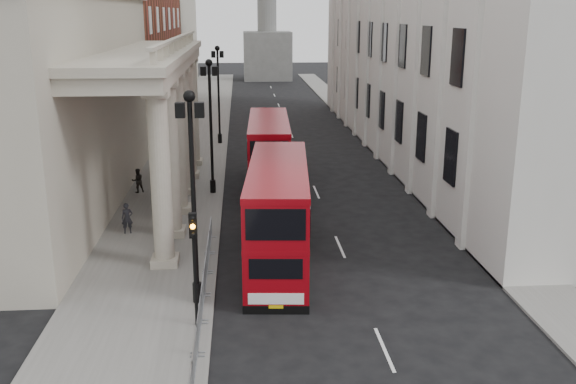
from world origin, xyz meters
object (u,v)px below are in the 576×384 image
object	(u,v)px
traffic_light	(194,249)
bus_far	(269,152)
lamp_post_north	(218,88)
pedestrian_b	(138,180)
lamp_post_south	(193,185)
bus_near	(278,213)
pedestrian_a	(127,218)
lamp_post_mid	(211,117)
pedestrian_c	(160,186)

from	to	relation	value
traffic_light	bus_far	world-z (taller)	bus_far
lamp_post_north	pedestrian_b	xyz separation A→B (m)	(-4.73, -15.64, -4.02)
lamp_post_south	pedestrian_b	distance (m)	17.50
bus_near	pedestrian_a	distance (m)	8.83
lamp_post_mid	pedestrian_c	world-z (taller)	lamp_post_mid
pedestrian_c	lamp_post_north	bearing A→B (deg)	90.77
lamp_post_south	traffic_light	bearing A→B (deg)	-87.16
lamp_post_south	lamp_post_north	distance (m)	32.00
lamp_post_north	lamp_post_south	bearing A→B (deg)	-90.00
lamp_post_mid	pedestrian_a	size ratio (longest dim) A/B	5.24
lamp_post_mid	bus_far	bearing A→B (deg)	20.31
lamp_post_mid	traffic_light	size ratio (longest dim) A/B	1.93
pedestrian_a	bus_near	bearing A→B (deg)	-40.81
bus_far	pedestrian_c	xyz separation A→B (m)	(-6.75, -2.82, -1.39)
lamp_post_mid	pedestrian_c	bearing A→B (deg)	-154.65
lamp_post_south	pedestrian_a	world-z (taller)	lamp_post_south
lamp_post_north	bus_far	xyz separation A→B (m)	(3.63, -14.66, -2.55)
lamp_post_mid	pedestrian_b	size ratio (longest dim) A/B	5.38
lamp_post_south	lamp_post_north	world-z (taller)	same
lamp_post_mid	pedestrian_a	bearing A→B (deg)	-118.72
traffic_light	lamp_post_mid	bearing A→B (deg)	90.32
bus_far	pedestrian_a	distance (m)	11.82
traffic_light	pedestrian_b	xyz separation A→B (m)	(-4.83, 18.38, -2.21)
traffic_light	pedestrian_a	xyz separation A→B (m)	(-4.20, 10.54, -2.19)
pedestrian_a	pedestrian_c	distance (m)	6.08
bus_near	traffic_light	bearing A→B (deg)	-113.93
lamp_post_mid	pedestrian_a	xyz separation A→B (m)	(-4.10, -7.48, -4.00)
lamp_post_south	lamp_post_mid	size ratio (longest dim) A/B	1.00
traffic_light	pedestrian_a	bearing A→B (deg)	111.72
lamp_post_mid	bus_far	size ratio (longest dim) A/B	0.79
bus_far	pedestrian_b	size ratio (longest dim) A/B	6.84
pedestrian_b	pedestrian_c	distance (m)	2.45
bus_near	pedestrian_b	xyz separation A→B (m)	(-8.19, 12.18, -1.52)
bus_far	pedestrian_c	distance (m)	7.45
bus_near	pedestrian_c	bearing A→B (deg)	126.87
lamp_post_mid	lamp_post_north	size ratio (longest dim) A/B	1.00
pedestrian_a	pedestrian_c	world-z (taller)	pedestrian_c
traffic_light	bus_near	size ratio (longest dim) A/B	0.40
lamp_post_mid	traffic_light	world-z (taller)	lamp_post_mid
pedestrian_a	pedestrian_c	size ratio (longest dim) A/B	0.93
pedestrian_c	lamp_post_mid	bearing A→B (deg)	36.23
pedestrian_a	lamp_post_mid	bearing A→B (deg)	50.36
lamp_post_mid	pedestrian_a	distance (m)	9.42
lamp_post_mid	pedestrian_c	xyz separation A→B (m)	(-3.12, -1.48, -3.94)
lamp_post_north	pedestrian_c	bearing A→B (deg)	-100.11
pedestrian_a	lamp_post_north	bearing A→B (deg)	69.17
lamp_post_mid	traffic_light	bearing A→B (deg)	-89.68
lamp_post_south	pedestrian_b	size ratio (longest dim) A/B	5.38
lamp_post_north	pedestrian_c	xyz separation A→B (m)	(-3.12, -17.48, -3.94)
lamp_post_mid	bus_far	world-z (taller)	lamp_post_mid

